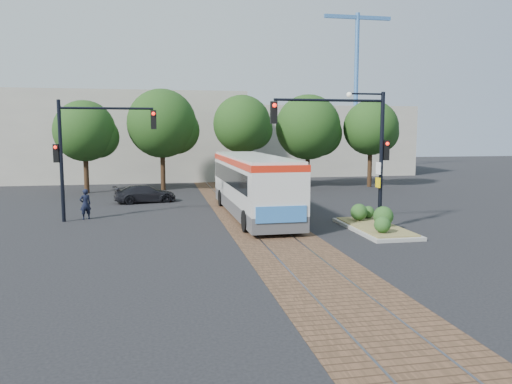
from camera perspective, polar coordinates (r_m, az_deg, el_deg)
ground at (r=22.81m, az=1.29°, el=-4.34°), size 120.00×120.00×0.00m
trackbed at (r=26.67m, az=-0.55°, el=-2.69°), size 3.60×40.00×0.02m
tree_row at (r=38.75m, az=-2.15°, el=7.49°), size 26.40×5.60×7.67m
warehouses at (r=50.79m, az=-6.26°, el=6.14°), size 40.00×13.00×8.00m
crane at (r=60.67m, az=11.39°, el=12.86°), size 8.00×0.50×18.00m
city_bus at (r=26.44m, az=-0.38°, el=1.11°), size 2.75×11.98×3.19m
traffic_island at (r=23.42m, az=13.39°, el=-3.42°), size 2.20×5.20×1.13m
signal_pole_main at (r=22.76m, az=11.36°, el=6.03°), size 5.49×0.46×6.00m
signal_pole_left at (r=26.11m, az=-19.00°, el=5.25°), size 4.99×0.34×6.00m
officer at (r=26.84m, az=-18.92°, el=-1.33°), size 0.68×0.58×1.57m
parked_car at (r=32.29m, az=-12.56°, el=-0.19°), size 4.09×2.34×1.12m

